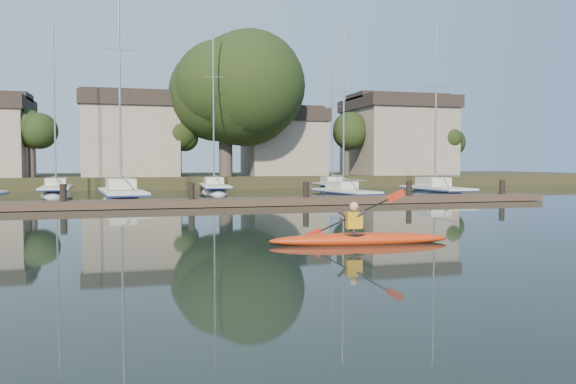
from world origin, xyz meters
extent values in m
plane|color=black|center=(0.00, 0.00, 0.00)|extent=(160.00, 160.00, 0.00)
ellipsoid|color=#C8450F|center=(0.20, -0.18, 0.11)|extent=(5.04, 1.28, 0.38)
cylinder|color=black|center=(0.04, -0.16, 0.23)|extent=(0.83, 0.83, 0.10)
imported|color=#2E282B|center=(0.04, -0.16, 0.63)|extent=(0.31, 0.42, 1.08)
cube|color=orange|center=(0.04, -0.16, 0.64)|extent=(0.46, 0.36, 0.44)
sphere|color=tan|center=(0.04, -0.16, 1.02)|extent=(0.24, 0.24, 0.24)
cube|color=#4B362A|center=(0.00, 14.00, 0.20)|extent=(34.00, 2.00, 0.35)
cylinder|color=black|center=(-9.00, 14.00, 0.30)|extent=(0.32, 0.32, 1.80)
cylinder|color=black|center=(-3.00, 14.00, 0.30)|extent=(0.32, 0.32, 1.80)
cylinder|color=black|center=(3.00, 14.00, 0.30)|extent=(0.32, 0.32, 1.80)
cylinder|color=black|center=(9.00, 14.00, 0.30)|extent=(0.32, 0.32, 1.80)
cylinder|color=black|center=(15.00, 14.00, 0.30)|extent=(0.32, 0.32, 1.80)
ellipsoid|color=white|center=(-6.46, 18.86, -0.37)|extent=(3.31, 9.30, 2.03)
cube|color=white|center=(-6.46, 18.86, 0.59)|extent=(3.01, 7.66, 0.15)
cube|color=navy|center=(-6.46, 18.86, 0.50)|extent=(3.12, 7.85, 0.09)
cube|color=beige|center=(-6.53, 19.40, 0.98)|extent=(1.79, 2.71, 0.59)
cylinder|color=#9EA0A5|center=(-6.49, 19.13, 7.06)|extent=(0.13, 0.13, 12.84)
cylinder|color=#9EA0A5|center=(-6.30, 17.50, 1.44)|extent=(0.50, 3.44, 0.09)
cylinder|color=#9EA0A5|center=(-6.49, 19.13, 8.60)|extent=(1.70, 0.24, 0.03)
ellipsoid|color=white|center=(6.65, 17.76, -0.31)|extent=(2.87, 7.25, 1.68)
cube|color=white|center=(6.65, 17.76, 0.49)|extent=(2.59, 5.98, 0.12)
cube|color=navy|center=(6.65, 17.76, 0.41)|extent=(2.68, 6.13, 0.07)
cube|color=beige|center=(6.59, 18.18, 0.81)|extent=(1.51, 2.14, 0.49)
cylinder|color=#9EA0A5|center=(6.62, 17.97, 5.38)|extent=(0.11, 0.11, 9.71)
cylinder|color=#9EA0A5|center=(6.81, 16.71, 1.19)|extent=(0.46, 2.66, 0.07)
cylinder|color=#9EA0A5|center=(6.62, 17.97, 6.55)|extent=(1.40, 0.23, 0.03)
ellipsoid|color=white|center=(13.08, 18.08, -0.37)|extent=(2.46, 7.40, 1.99)
cube|color=white|center=(13.08, 18.08, 0.58)|extent=(2.31, 6.08, 0.15)
cube|color=navy|center=(13.08, 18.08, 0.49)|extent=(2.39, 6.22, 0.08)
cube|color=beige|center=(13.07, 18.52, 0.96)|extent=(1.54, 2.10, 0.58)
cylinder|color=#9EA0A5|center=(13.07, 18.30, 5.86)|extent=(0.13, 0.13, 10.46)
cylinder|color=#9EA0A5|center=(13.12, 16.99, 1.41)|extent=(0.18, 2.78, 0.08)
cylinder|color=#9EA0A5|center=(13.07, 18.30, 7.11)|extent=(1.67, 0.09, 0.03)
ellipsoid|color=white|center=(-11.01, 27.09, -0.33)|extent=(2.55, 8.61, 1.79)
cube|color=white|center=(-11.01, 27.09, 0.52)|extent=(2.35, 7.08, 0.13)
cube|color=navy|center=(-11.01, 27.09, 0.44)|extent=(2.44, 7.25, 0.08)
cube|color=beige|center=(-11.05, 27.60, 0.87)|extent=(1.48, 2.46, 0.52)
cylinder|color=#9EA0A5|center=(-11.03, 27.35, 6.70)|extent=(0.11, 0.11, 12.28)
cylinder|color=#9EA0A5|center=(-10.93, 25.82, 1.27)|extent=(0.29, 3.23, 0.08)
cylinder|color=#9EA0A5|center=(-11.03, 27.35, 8.18)|extent=(1.51, 0.13, 0.03)
ellipsoid|color=white|center=(-0.01, 27.67, -0.32)|extent=(2.42, 9.37, 1.76)
cube|color=white|center=(-0.01, 27.67, 0.51)|extent=(2.25, 7.70, 0.13)
cube|color=navy|center=(-0.01, 27.67, 0.44)|extent=(2.33, 7.89, 0.07)
cube|color=beige|center=(0.02, 28.22, 0.85)|extent=(1.43, 2.66, 0.51)
cylinder|color=#9EA0A5|center=(0.01, 27.94, 7.05)|extent=(0.11, 0.11, 12.99)
cylinder|color=#9EA0A5|center=(-0.08, 26.27, 1.25)|extent=(0.26, 3.53, 0.07)
cylinder|color=#9EA0A5|center=(0.01, 27.94, 8.61)|extent=(1.48, 0.10, 0.03)
ellipsoid|color=white|center=(9.39, 27.62, -0.31)|extent=(2.18, 7.25, 1.71)
cube|color=white|center=(9.39, 27.62, 0.49)|extent=(2.03, 5.96, 0.13)
cube|color=navy|center=(9.39, 27.62, 0.42)|extent=(2.11, 6.10, 0.07)
cube|color=beige|center=(9.41, 28.05, 0.83)|extent=(1.34, 2.06, 0.49)
cylinder|color=#9EA0A5|center=(9.40, 27.83, 5.48)|extent=(0.11, 0.11, 9.88)
cylinder|color=#9EA0A5|center=(9.35, 26.54, 1.21)|extent=(0.18, 2.73, 0.07)
cylinder|color=#9EA0A5|center=(9.40, 27.83, 6.66)|extent=(1.44, 0.09, 0.03)
cube|color=#282F17|center=(0.00, 44.00, 0.50)|extent=(90.00, 24.00, 1.00)
cube|color=gray|center=(-6.00, 38.00, 4.00)|extent=(8.00, 8.00, 6.00)
cube|color=#332824|center=(-6.00, 38.00, 7.60)|extent=(8.40, 8.40, 1.20)
cube|color=gray|center=(8.00, 38.00, 3.50)|extent=(7.00, 7.00, 5.00)
cube|color=#332824|center=(8.00, 38.00, 6.60)|extent=(7.35, 7.35, 1.20)
cube|color=gray|center=(20.00, 38.00, 4.25)|extent=(9.00, 9.00, 6.50)
cube|color=#332824|center=(20.00, 38.00, 8.10)|extent=(9.45, 9.45, 1.20)
cylinder|color=#4B413C|center=(2.00, 35.00, 3.50)|extent=(1.20, 1.20, 5.00)
sphere|color=black|center=(2.00, 35.00, 8.50)|extent=(8.50, 8.50, 8.50)
cylinder|color=#4B413C|center=(-14.00, 36.00, 2.50)|extent=(0.48, 0.48, 3.00)
sphere|color=black|center=(-14.00, 36.00, 5.00)|extent=(3.40, 3.40, 3.40)
cylinder|color=#4B413C|center=(-2.00, 35.50, 2.40)|extent=(0.38, 0.38, 2.80)
sphere|color=black|center=(-2.00, 35.50, 4.60)|extent=(2.72, 2.72, 2.72)
cylinder|color=#4B413C|center=(14.00, 36.50, 2.60)|extent=(0.50, 0.50, 3.20)
sphere|color=black|center=(14.00, 36.50, 5.25)|extent=(3.57, 3.57, 3.57)
cylinder|color=#4B413C|center=(24.00, 35.00, 2.30)|extent=(0.41, 0.41, 2.60)
sphere|color=black|center=(24.00, 35.00, 4.45)|extent=(2.89, 2.89, 2.89)
camera|label=1|loc=(-5.65, -14.32, 2.21)|focal=35.00mm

